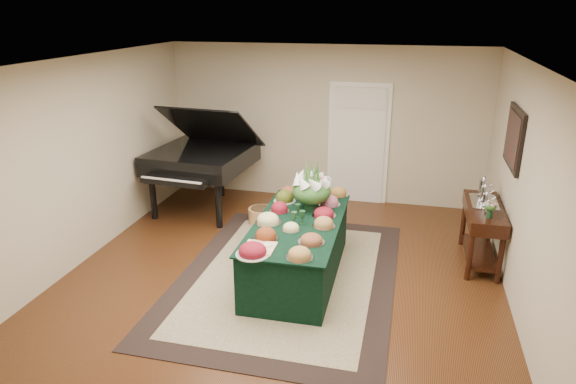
% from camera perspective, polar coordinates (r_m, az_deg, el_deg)
% --- Properties ---
extents(ground, '(6.00, 6.00, 0.00)m').
position_cam_1_polar(ground, '(6.74, -0.61, -9.28)').
color(ground, black).
rests_on(ground, ground).
extents(area_rug, '(2.72, 3.80, 0.01)m').
position_cam_1_polar(area_rug, '(6.70, -0.11, -9.39)').
color(area_rug, black).
rests_on(area_rug, ground).
extents(kitchen_doorway, '(1.05, 0.07, 2.10)m').
position_cam_1_polar(kitchen_doorway, '(8.99, 7.80, 5.18)').
color(kitchen_doorway, white).
rests_on(kitchen_doorway, ground).
extents(buffet_table, '(1.07, 2.22, 0.76)m').
position_cam_1_polar(buffet_table, '(6.56, 1.10, -6.35)').
color(buffet_table, black).
rests_on(buffet_table, ground).
extents(food_platters, '(1.01, 2.38, 0.12)m').
position_cam_1_polar(food_platters, '(6.43, 0.92, -2.80)').
color(food_platters, silver).
rests_on(food_platters, buffet_table).
extents(cutting_board, '(0.35, 0.35, 0.10)m').
position_cam_1_polar(cutting_board, '(5.74, -3.19, -5.93)').
color(cutting_board, tan).
rests_on(cutting_board, buffet_table).
extents(green_goblets, '(0.18, 0.34, 0.18)m').
position_cam_1_polar(green_goblets, '(6.37, 1.12, -2.61)').
color(green_goblets, '#14331C').
rests_on(green_goblets, buffet_table).
extents(floral_centerpiece, '(0.53, 0.53, 0.53)m').
position_cam_1_polar(floral_centerpiece, '(6.73, 2.65, 0.63)').
color(floral_centerpiece, '#14331C').
rests_on(floral_centerpiece, buffet_table).
extents(grand_piano, '(1.72, 1.91, 1.82)m').
position_cam_1_polar(grand_piano, '(8.65, -9.56, 3.79)').
color(grand_piano, black).
rests_on(grand_piano, ground).
extents(wicker_basket, '(0.41, 0.41, 0.25)m').
position_cam_1_polar(wicker_basket, '(8.23, -2.99, -2.67)').
color(wicker_basket, '#A87544').
rests_on(wicker_basket, ground).
extents(mahogany_sideboard, '(0.45, 1.26, 0.82)m').
position_cam_1_polar(mahogany_sideboard, '(7.28, 20.88, -2.85)').
color(mahogany_sideboard, black).
rests_on(mahogany_sideboard, ground).
extents(tea_service, '(0.34, 0.74, 0.30)m').
position_cam_1_polar(tea_service, '(7.28, 21.07, -0.31)').
color(tea_service, silver).
rests_on(tea_service, mahogany_sideboard).
extents(pink_bouquet, '(0.17, 0.17, 0.21)m').
position_cam_1_polar(pink_bouquet, '(6.79, 21.57, -1.56)').
color(pink_bouquet, '#14331C').
rests_on(pink_bouquet, mahogany_sideboard).
extents(wall_painting, '(0.05, 0.95, 0.75)m').
position_cam_1_polar(wall_painting, '(6.98, 23.80, 5.52)').
color(wall_painting, black).
rests_on(wall_painting, ground).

